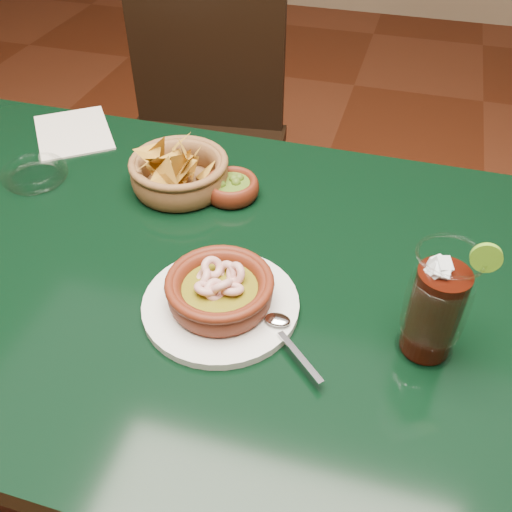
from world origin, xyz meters
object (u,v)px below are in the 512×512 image
(dining_chair, at_px, (200,135))
(chip_basket, at_px, (179,173))
(shrimp_plate, at_px, (220,294))
(dining_table, at_px, (180,303))
(cola_drink, at_px, (436,306))

(dining_chair, distance_m, chip_basket, 0.60)
(shrimp_plate, bearing_deg, dining_chair, 113.51)
(dining_table, distance_m, dining_chair, 0.76)
(dining_chair, bearing_deg, chip_basket, -71.63)
(shrimp_plate, bearing_deg, chip_basket, 122.69)
(shrimp_plate, distance_m, chip_basket, 0.31)
(dining_chair, distance_m, cola_drink, 1.04)
(dining_table, xyz_separation_m, shrimp_plate, (0.10, -0.08, 0.13))
(dining_chair, xyz_separation_m, chip_basket, (0.18, -0.53, 0.24))
(dining_chair, distance_m, shrimp_plate, 0.89)
(dining_table, xyz_separation_m, chip_basket, (-0.06, 0.19, 0.13))
(dining_table, height_order, cola_drink, cola_drink)
(dining_table, bearing_deg, shrimp_plate, -36.04)
(dining_table, relative_size, dining_chair, 1.22)
(dining_table, relative_size, chip_basket, 5.76)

